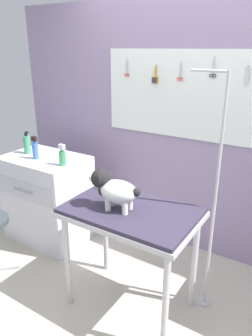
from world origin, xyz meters
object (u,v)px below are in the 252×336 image
at_px(grooming_table, 131,220).
at_px(counter_left, 48,198).
at_px(conditioner_bottle, 27,144).
at_px(dog, 113,189).
at_px(grooming_arm, 213,209).

relative_size(grooming_table, counter_left, 1.05).
bearing_deg(grooming_table, conditioner_bottle, 165.76).
height_order(grooming_table, counter_left, counter_left).
bearing_deg(dog, conditioner_bottle, 162.29).
relative_size(grooming_table, conditioner_bottle, 4.12).
bearing_deg(grooming_arm, conditioner_bottle, 178.68).
bearing_deg(counter_left, conditioner_bottle, 179.43).
height_order(dog, counter_left, dog).
bearing_deg(dog, grooming_arm, 33.49).
bearing_deg(dog, grooming_table, 30.93).
xyz_separation_m(grooming_table, grooming_arm, (0.48, 0.32, 0.08)).
relative_size(grooming_arm, conditioner_bottle, 7.78).
relative_size(grooming_table, grooming_arm, 0.53).
distance_m(grooming_arm, dog, 0.71).
relative_size(grooming_table, dog, 2.43).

